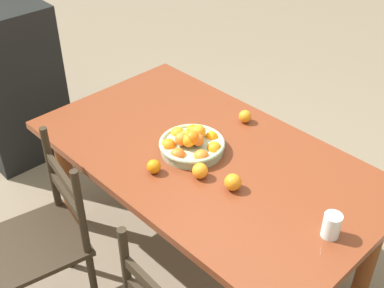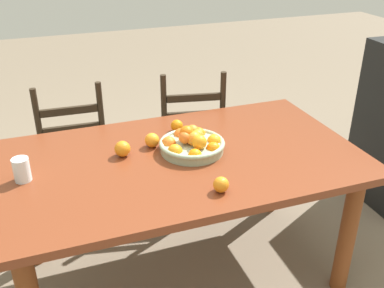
{
  "view_description": "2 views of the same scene",
  "coord_description": "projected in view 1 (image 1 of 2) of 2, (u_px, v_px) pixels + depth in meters",
  "views": [
    {
      "loc": [
        -1.35,
        1.4,
        2.2
      ],
      "look_at": [
        0.07,
        0.03,
        0.78
      ],
      "focal_mm": 46.83,
      "sensor_mm": 36.0,
      "label": 1
    },
    {
      "loc": [
        -0.59,
        -1.79,
        1.77
      ],
      "look_at": [
        0.07,
        0.03,
        0.78
      ],
      "focal_mm": 41.73,
      "sensor_mm": 36.0,
      "label": 2
    }
  ],
  "objects": [
    {
      "name": "ground_plane",
      "position": [
        205.0,
        257.0,
        2.87
      ],
      "size": [
        12.0,
        12.0,
        0.0
      ],
      "primitive_type": "plane",
      "color": "#766653"
    },
    {
      "name": "orange_loose_1",
      "position": [
        154.0,
        167.0,
        2.3
      ],
      "size": [
        0.07,
        0.07,
        0.07
      ],
      "primitive_type": "sphere",
      "color": "orange",
      "rests_on": "dining_table"
    },
    {
      "name": "chair_by_cabinet",
      "position": [
        44.0,
        241.0,
        2.36
      ],
      "size": [
        0.5,
        0.5,
        0.93
      ],
      "rotation": [
        0.0,
        0.0,
        2.95
      ],
      "color": "black",
      "rests_on": "ground"
    },
    {
      "name": "orange_loose_0",
      "position": [
        233.0,
        182.0,
        2.2
      ],
      "size": [
        0.08,
        0.08,
        0.08
      ],
      "primitive_type": "sphere",
      "color": "orange",
      "rests_on": "dining_table"
    },
    {
      "name": "cabinet",
      "position": [
        7.0,
        80.0,
        3.44
      ],
      "size": [
        0.65,
        0.57,
        1.09
      ],
      "primitive_type": "cube",
      "rotation": [
        0.0,
        0.0,
        -0.02
      ],
      "color": "black",
      "rests_on": "ground"
    },
    {
      "name": "orange_loose_2",
      "position": [
        200.0,
        171.0,
        2.27
      ],
      "size": [
        0.07,
        0.07,
        0.07
      ],
      "primitive_type": "sphere",
      "color": "orange",
      "rests_on": "dining_table"
    },
    {
      "name": "fruit_bowl",
      "position": [
        192.0,
        144.0,
        2.43
      ],
      "size": [
        0.32,
        0.32,
        0.13
      ],
      "color": "#99AC8B",
      "rests_on": "dining_table"
    },
    {
      "name": "dining_table",
      "position": [
        207.0,
        170.0,
        2.5
      ],
      "size": [
        1.74,
        0.99,
        0.74
      ],
      "color": "brown",
      "rests_on": "ground"
    },
    {
      "name": "drinking_glass",
      "position": [
        332.0,
        225.0,
        1.97
      ],
      "size": [
        0.07,
        0.07,
        0.11
      ],
      "primitive_type": "cylinder",
      "color": "silver",
      "rests_on": "dining_table"
    },
    {
      "name": "orange_loose_3",
      "position": [
        245.0,
        116.0,
        2.65
      ],
      "size": [
        0.07,
        0.07,
        0.07
      ],
      "primitive_type": "sphere",
      "color": "orange",
      "rests_on": "dining_table"
    }
  ]
}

